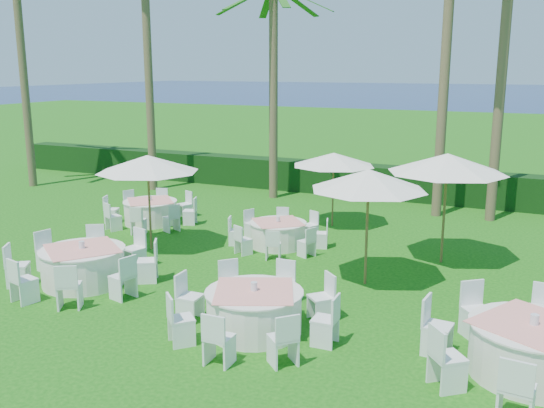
# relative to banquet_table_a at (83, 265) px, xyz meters

# --- Properties ---
(ground) EXTENTS (120.00, 120.00, 0.00)m
(ground) POSITION_rel_banquet_table_a_xyz_m (3.54, 0.13, -0.44)
(ground) COLOR #10510E
(ground) RESTS_ON ground
(hedge) EXTENTS (34.00, 1.00, 1.20)m
(hedge) POSITION_rel_banquet_table_a_xyz_m (3.54, 12.13, 0.16)
(hedge) COLOR black
(hedge) RESTS_ON ground
(ocean) EXTENTS (260.00, 260.00, 0.00)m
(ocean) POSITION_rel_banquet_table_a_xyz_m (3.54, 102.13, -0.44)
(ocean) COLOR #081F50
(ocean) RESTS_ON ground
(banquet_table_a) EXTENTS (3.36, 3.36, 1.01)m
(banquet_table_a) POSITION_rel_banquet_table_a_xyz_m (0.00, 0.00, 0.00)
(banquet_table_a) COLOR white
(banquet_table_a) RESTS_ON ground
(banquet_table_b) EXTENTS (3.23, 3.23, 0.98)m
(banquet_table_b) POSITION_rel_banquet_table_a_xyz_m (4.71, -0.69, -0.02)
(banquet_table_b) COLOR white
(banquet_table_b) RESTS_ON ground
(banquet_table_c) EXTENTS (3.52, 3.52, 1.05)m
(banquet_table_c) POSITION_rel_banquet_table_a_xyz_m (9.50, -0.34, 0.02)
(banquet_table_c) COLOR white
(banquet_table_c) RESTS_ON ground
(banquet_table_d) EXTENTS (2.90, 2.90, 0.90)m
(banquet_table_d) POSITION_rel_banquet_table_a_xyz_m (-1.86, 5.19, -0.05)
(banquet_table_d) COLOR white
(banquet_table_d) RESTS_ON ground
(banquet_table_e) EXTENTS (2.73, 2.73, 0.85)m
(banquet_table_e) POSITION_rel_banquet_table_a_xyz_m (2.86, 4.58, -0.08)
(banquet_table_e) COLOR white
(banquet_table_e) RESTS_ON ground
(umbrella_a) EXTENTS (2.75, 2.75, 2.59)m
(umbrella_a) POSITION_rel_banquet_table_a_xyz_m (-0.19, 2.88, 1.92)
(umbrella_a) COLOR brown
(umbrella_a) RESTS_ON ground
(umbrella_b) EXTENTS (2.65, 2.65, 2.67)m
(umbrella_b) POSITION_rel_banquet_table_a_xyz_m (5.90, 2.67, 1.99)
(umbrella_b) COLOR brown
(umbrella_b) RESTS_ON ground
(umbrella_c) EXTENTS (2.58, 2.58, 2.31)m
(umbrella_c) POSITION_rel_banquet_table_a_xyz_m (3.51, 7.31, 1.66)
(umbrella_c) COLOR brown
(umbrella_c) RESTS_ON ground
(umbrella_d) EXTENTS (2.96, 2.96, 2.80)m
(umbrella_d) POSITION_rel_banquet_table_a_xyz_m (7.23, 5.01, 2.11)
(umbrella_d) COLOR brown
(umbrella_d) RESTS_ON ground
(palm_a) EXTENTS (4.34, 4.30, 12.08)m
(palm_a) POSITION_rel_banquet_table_a_xyz_m (-5.02, 9.79, 6.09)
(palm_a) COLOR brown
(palm_a) RESTS_ON ground
(palm_b) EXTENTS (4.40, 4.13, 7.73)m
(palm_b) POSITION_rel_banquet_table_a_xyz_m (0.08, 10.39, 3.86)
(palm_b) COLOR brown
(palm_b) RESTS_ON ground
(palm_c) EXTENTS (4.27, 4.36, 9.91)m
(palm_c) POSITION_rel_banquet_table_a_xyz_m (6.24, 10.04, 4.98)
(palm_c) COLOR brown
(palm_c) RESTS_ON ground
(palm_d) EXTENTS (4.37, 4.25, 8.80)m
(palm_d) POSITION_rel_banquet_table_a_xyz_m (7.95, 10.12, 4.41)
(palm_d) COLOR brown
(palm_d) RESTS_ON ground
(palm_f) EXTENTS (4.24, 4.37, 8.97)m
(palm_f) POSITION_rel_banquet_table_a_xyz_m (-10.05, 8.30, 4.50)
(palm_f) COLOR brown
(palm_f) RESTS_ON ground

